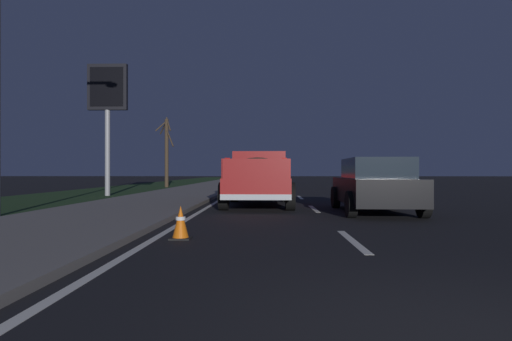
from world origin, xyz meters
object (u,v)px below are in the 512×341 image
Objects in this scene: pickup_truck at (259,177)px; street_light_near at (8,37)px; bare_tree_far at (167,150)px; traffic_cone_near at (181,223)px; sedan_blue at (263,175)px; sedan_red at (266,177)px; gas_price_sign at (107,98)px; sedan_black at (375,185)px.

street_light_near is at bearing 119.96° from pickup_truck.
bare_tree_far is (16.63, 7.18, 1.74)m from pickup_truck.
sedan_blue is at bearing -1.68° from traffic_cone_near.
gas_price_sign is at bearing 144.73° from sedan_red.
sedan_black is 21.87m from bare_tree_far.
sedan_blue is (10.74, 0.32, 0.00)m from sedan_red.
sedan_red is 10.75m from sedan_blue.
gas_price_sign reaches higher than sedan_red.
gas_price_sign is 10.88× the size of traffic_cone_near.
sedan_red is 0.86× the size of bare_tree_far.
bare_tree_far is 8.91× the size of traffic_cone_near.
pickup_truck is 7.45m from traffic_cone_near.
sedan_red is 13.62m from gas_price_sign.
street_light_near is (-9.33, -0.92, -0.02)m from gas_price_sign.
gas_price_sign reaches higher than traffic_cone_near.
pickup_truck is 18.20m from bare_tree_far.
traffic_cone_near is (-4.90, 4.54, -0.50)m from sedan_black.
bare_tree_far reaches higher than pickup_truck.
sedan_black is 0.70× the size of gas_price_sign.
pickup_truck reaches higher than sedan_red.
gas_price_sign is at bearing 178.93° from bare_tree_far.
sedan_red is 0.70× the size of gas_price_sign.
bare_tree_far is at bearing 86.95° from sedan_red.
sedan_blue is at bearing -18.62° from gas_price_sign.
street_light_near reaches higher than sedan_black.
sedan_blue is 29.63m from sedan_black.
sedan_red is at bearing -178.27° from sedan_blue.
bare_tree_far is (20.36, 0.71, -1.97)m from street_light_near.
street_light_near reaches higher than pickup_truck.
gas_price_sign is at bearing 5.62° from street_light_near.
sedan_black is at bearing -125.90° from pickup_truck.
gas_price_sign is (-10.65, 7.53, 3.92)m from sedan_red.
sedan_black is 13.97m from gas_price_sign.
sedan_blue is 0.86× the size of bare_tree_far.
sedan_black is at bearing -151.07° from bare_tree_far.
bare_tree_far reaches higher than traffic_cone_near.
sedan_black reaches higher than traffic_cone_near.
sedan_red is 21.40m from street_light_near.
sedan_blue is at bearing 1.73° from sedan_red.
street_light_near is (-3.73, 6.47, 3.71)m from pickup_truck.
street_light_near reaches higher than traffic_cone_near.
sedan_blue is 31.59m from street_light_near.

